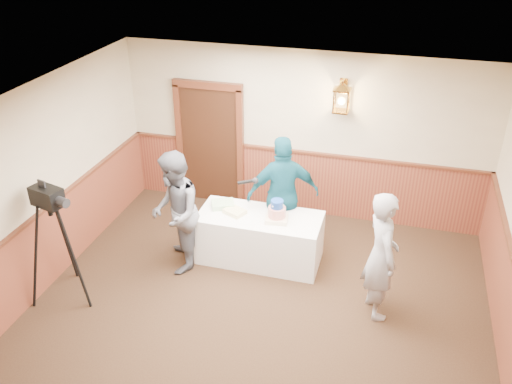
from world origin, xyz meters
TOP-DOWN VIEW (x-y plane):
  - ground at (0.00, 0.00)m, footprint 7.00×7.00m
  - room_shell at (-0.05, 0.45)m, footprint 6.02×7.02m
  - display_table at (-0.29, 1.90)m, footprint 1.80×0.80m
  - tiered_cake at (-0.02, 1.86)m, footprint 0.35×0.35m
  - sheet_cake_yellow at (-0.66, 1.87)m, footprint 0.36×0.33m
  - sheet_cake_green at (-0.89, 2.01)m, footprint 0.40×0.37m
  - interviewer at (-1.39, 1.41)m, footprint 1.62×1.07m
  - baker at (1.48, 1.18)m, footprint 0.64×0.76m
  - assistant_p at (-0.04, 2.30)m, footprint 1.17×0.84m
  - tv_camera_rig at (-2.60, 0.35)m, footprint 0.66×0.61m

SIDE VIEW (x-z plane):
  - ground at x=0.00m, z-range 0.00..0.00m
  - display_table at x=-0.29m, z-range 0.00..0.75m
  - tv_camera_rig at x=-2.60m, z-range -0.09..1.59m
  - sheet_cake_yellow at x=-0.66m, z-range 0.75..0.81m
  - sheet_cake_green at x=-0.89m, z-range 0.75..0.83m
  - tiered_cake at x=-0.02m, z-range 0.72..1.04m
  - baker at x=1.48m, z-range 0.00..1.76m
  - interviewer at x=-1.39m, z-range 0.00..1.81m
  - assistant_p at x=-0.04m, z-range 0.00..1.85m
  - room_shell at x=-0.05m, z-range 0.12..2.93m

